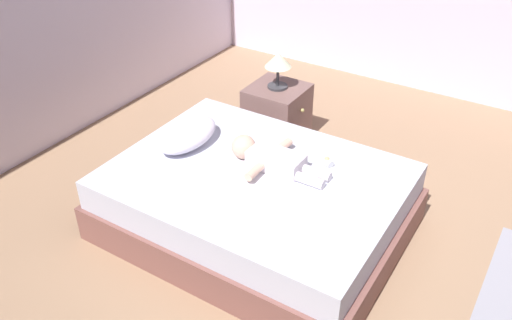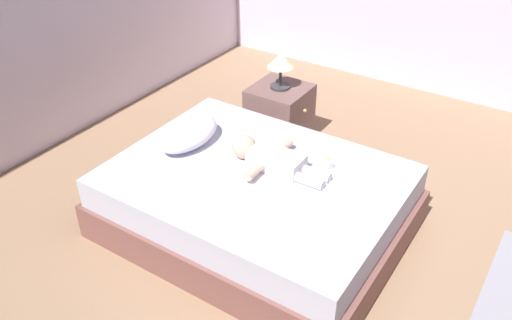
{
  "view_description": "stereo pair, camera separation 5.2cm",
  "coord_description": "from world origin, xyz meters",
  "px_view_note": "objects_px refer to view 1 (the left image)",
  "views": [
    {
      "loc": [
        -2.16,
        -0.59,
        2.42
      ],
      "look_at": [
        0.22,
        0.89,
        0.56
      ],
      "focal_mm": 37.5,
      "sensor_mm": 36.0,
      "label": 1
    },
    {
      "loc": [
        -2.13,
        -0.64,
        2.42
      ],
      "look_at": [
        0.22,
        0.89,
        0.56
      ],
      "focal_mm": 37.5,
      "sensor_mm": 36.0,
      "label": 2
    }
  ],
  "objects_px": {
    "toothbrush": "(270,145)",
    "nightstand": "(277,115)",
    "pillow": "(187,134)",
    "lamp": "(278,62)",
    "baby": "(270,158)",
    "baby_bottle": "(327,161)",
    "bed": "(256,202)"
  },
  "relations": [
    {
      "from": "toothbrush",
      "to": "nightstand",
      "type": "relative_size",
      "value": 0.33
    },
    {
      "from": "nightstand",
      "to": "toothbrush",
      "type": "bearing_deg",
      "value": -153.41
    },
    {
      "from": "pillow",
      "to": "lamp",
      "type": "xyz_separation_m",
      "value": [
        1.02,
        -0.13,
        0.19
      ]
    },
    {
      "from": "toothbrush",
      "to": "lamp",
      "type": "height_order",
      "value": "lamp"
    },
    {
      "from": "baby",
      "to": "baby_bottle",
      "type": "distance_m",
      "value": 0.37
    },
    {
      "from": "pillow",
      "to": "bed",
      "type": "bearing_deg",
      "value": -94.56
    },
    {
      "from": "bed",
      "to": "toothbrush",
      "type": "xyz_separation_m",
      "value": [
        0.33,
        0.09,
        0.24
      ]
    },
    {
      "from": "baby",
      "to": "lamp",
      "type": "xyz_separation_m",
      "value": [
        0.95,
        0.49,
        0.2
      ]
    },
    {
      "from": "pillow",
      "to": "lamp",
      "type": "bearing_deg",
      "value": -7.07
    },
    {
      "from": "baby",
      "to": "nightstand",
      "type": "xyz_separation_m",
      "value": [
        0.95,
        0.49,
        -0.27
      ]
    },
    {
      "from": "pillow",
      "to": "nightstand",
      "type": "xyz_separation_m",
      "value": [
        1.02,
        -0.13,
        -0.29
      ]
    },
    {
      "from": "pillow",
      "to": "baby",
      "type": "xyz_separation_m",
      "value": [
        0.07,
        -0.62,
        -0.02
      ]
    },
    {
      "from": "lamp",
      "to": "baby_bottle",
      "type": "relative_size",
      "value": 3.01
    },
    {
      "from": "toothbrush",
      "to": "nightstand",
      "type": "height_order",
      "value": "nightstand"
    },
    {
      "from": "baby_bottle",
      "to": "toothbrush",
      "type": "bearing_deg",
      "value": 88.37
    },
    {
      "from": "bed",
      "to": "toothbrush",
      "type": "bearing_deg",
      "value": 15.79
    },
    {
      "from": "baby",
      "to": "nightstand",
      "type": "distance_m",
      "value": 1.11
    },
    {
      "from": "bed",
      "to": "baby_bottle",
      "type": "xyz_separation_m",
      "value": [
        0.32,
        -0.34,
        0.26
      ]
    },
    {
      "from": "bed",
      "to": "nightstand",
      "type": "bearing_deg",
      "value": 23.39
    },
    {
      "from": "pillow",
      "to": "toothbrush",
      "type": "xyz_separation_m",
      "value": [
        0.29,
        -0.5,
        -0.07
      ]
    },
    {
      "from": "bed",
      "to": "lamp",
      "type": "xyz_separation_m",
      "value": [
        1.07,
        0.46,
        0.5
      ]
    },
    {
      "from": "pillow",
      "to": "baby_bottle",
      "type": "relative_size",
      "value": 5.22
    },
    {
      "from": "baby",
      "to": "toothbrush",
      "type": "bearing_deg",
      "value": 30.02
    },
    {
      "from": "lamp",
      "to": "bed",
      "type": "bearing_deg",
      "value": -156.6
    },
    {
      "from": "bed",
      "to": "nightstand",
      "type": "relative_size",
      "value": 3.69
    },
    {
      "from": "pillow",
      "to": "baby_bottle",
      "type": "height_order",
      "value": "pillow"
    },
    {
      "from": "nightstand",
      "to": "baby",
      "type": "bearing_deg",
      "value": -152.61
    },
    {
      "from": "bed",
      "to": "baby",
      "type": "bearing_deg",
      "value": -15.33
    },
    {
      "from": "lamp",
      "to": "baby",
      "type": "bearing_deg",
      "value": -152.61
    },
    {
      "from": "bed",
      "to": "lamp",
      "type": "bearing_deg",
      "value": 23.4
    },
    {
      "from": "lamp",
      "to": "toothbrush",
      "type": "bearing_deg",
      "value": -153.41
    },
    {
      "from": "baby",
      "to": "baby_bottle",
      "type": "xyz_separation_m",
      "value": [
        0.21,
        -0.31,
        -0.03
      ]
    }
  ]
}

